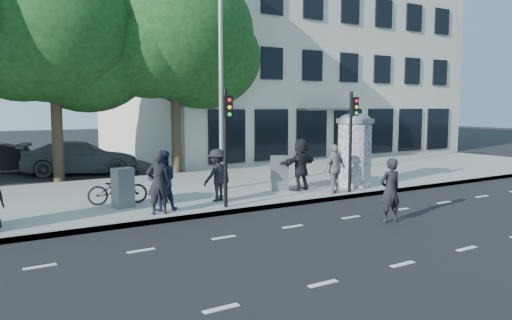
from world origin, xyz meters
TOP-DOWN VIEW (x-y plane):
  - ground at (0.00, 0.00)m, footprint 120.00×120.00m
  - sidewalk at (0.00, 7.50)m, footprint 40.00×8.00m
  - curb at (0.00, 3.55)m, footprint 40.00×0.10m
  - lane_dash_near at (0.00, -2.20)m, footprint 32.00×0.12m
  - lane_dash_far at (0.00, 1.40)m, footprint 32.00×0.12m
  - ad_column_right at (5.20, 4.70)m, footprint 1.36×1.36m
  - traffic_pole_near at (-0.60, 3.79)m, footprint 0.22×0.31m
  - traffic_pole_far at (4.20, 3.79)m, footprint 0.22×0.31m
  - street_lamp at (0.80, 6.63)m, footprint 0.25×0.93m
  - tree_near_left at (-3.50, 12.70)m, footprint 6.80×6.80m
  - tree_center at (1.50, 12.30)m, footprint 7.00×7.00m
  - building at (12.00, 19.99)m, footprint 20.30×15.85m
  - ped_b at (-2.59, 4.00)m, footprint 0.69×0.53m
  - ped_c at (-2.32, 4.38)m, footprint 1.00×0.89m
  - ped_d at (-0.35, 4.84)m, footprint 1.17×0.87m
  - ped_e at (3.60, 3.95)m, footprint 1.02×0.65m
  - ped_f at (3.01, 5.04)m, footprint 1.77×0.94m
  - man_road at (2.49, 0.46)m, footprint 0.67×0.49m
  - bicycle at (-3.11, 5.95)m, footprint 0.94×1.81m
  - cabinet_left at (-3.12, 5.40)m, footprint 0.63×0.53m
  - cabinet_right at (2.38, 5.40)m, footprint 0.70×0.62m
  - car_mid at (-4.91, 16.63)m, footprint 2.11×4.23m
  - car_right at (-2.19, 14.57)m, footprint 3.58×5.49m

SIDE VIEW (x-z plane):
  - ground at x=0.00m, z-range 0.00..0.00m
  - lane_dash_near at x=0.00m, z-range 0.00..0.01m
  - lane_dash_far at x=0.00m, z-range 0.00..0.01m
  - sidewalk at x=0.00m, z-range 0.00..0.15m
  - curb at x=0.00m, z-range -0.01..0.15m
  - bicycle at x=-3.11m, z-range 0.15..1.06m
  - car_mid at x=-4.91m, z-range 0.00..1.33m
  - cabinet_left at x=-3.12m, z-range 0.15..1.29m
  - car_right at x=-2.19m, z-range 0.00..1.48m
  - cabinet_right at x=2.38m, z-range 0.15..1.36m
  - man_road at x=2.49m, z-range 0.00..1.71m
  - ped_d at x=-0.35m, z-range 0.15..1.76m
  - ped_e at x=3.60m, z-range 0.15..1.80m
  - ped_c at x=-2.32m, z-range 0.15..1.84m
  - ped_b at x=-2.59m, z-range 0.15..1.86m
  - ped_f at x=3.01m, z-range 0.15..1.96m
  - ad_column_right at x=5.20m, z-range 0.21..2.86m
  - traffic_pole_near at x=-0.60m, z-range 0.53..3.93m
  - traffic_pole_far at x=4.20m, z-range 0.53..3.93m
  - street_lamp at x=0.80m, z-range 0.79..8.79m
  - building at x=12.00m, z-range -0.01..11.99m
  - tree_near_left at x=-3.50m, z-range 1.58..10.55m
  - tree_center at x=1.50m, z-range 1.66..10.96m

